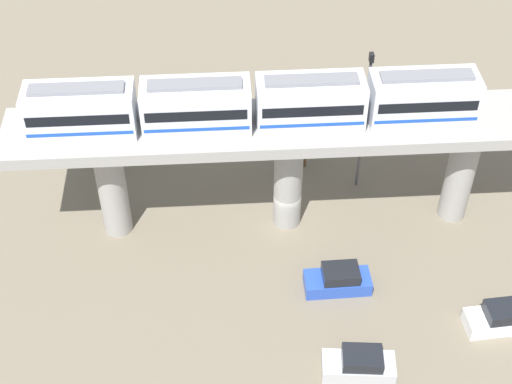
% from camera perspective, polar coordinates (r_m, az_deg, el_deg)
% --- Properties ---
extents(ground_plane, '(120.00, 120.00, 0.00)m').
position_cam_1_polar(ground_plane, '(53.48, 2.29, -2.12)').
color(ground_plane, '#706654').
extents(viaduct, '(5.20, 35.80, 8.67)m').
position_cam_1_polar(viaduct, '(48.95, 2.51, 3.39)').
color(viaduct, '#999691').
rests_on(viaduct, ground).
extents(train, '(2.64, 27.45, 3.24)m').
position_cam_1_polar(train, '(46.61, -0.19, 6.59)').
color(train, silver).
rests_on(train, viaduct).
extents(parked_car_silver, '(2.21, 4.36, 1.76)m').
position_cam_1_polar(parked_car_silver, '(45.37, 7.72, -12.64)').
color(parked_car_silver, '#B2B5BA').
rests_on(parked_car_silver, ground).
extents(parked_car_white, '(2.09, 4.31, 1.76)m').
position_cam_1_polar(parked_car_white, '(49.22, 17.80, -8.94)').
color(parked_car_white, white).
rests_on(parked_car_white, ground).
extents(parked_car_blue, '(1.89, 4.24, 1.76)m').
position_cam_1_polar(parked_car_blue, '(49.08, 6.15, -6.55)').
color(parked_car_blue, '#284CB7').
rests_on(parked_car_blue, ground).
extents(tree_near_viaduct, '(3.40, 3.40, 5.50)m').
position_cam_1_polar(tree_near_viaduct, '(57.27, -10.62, 5.68)').
color(tree_near_viaduct, brown).
rests_on(tree_near_viaduct, ground).
extents(tree_mid_lot, '(2.40, 2.40, 4.98)m').
position_cam_1_polar(tree_mid_lot, '(55.44, 3.72, 4.90)').
color(tree_mid_lot, brown).
rests_on(tree_mid_lot, ground).
extents(signal_post, '(0.44, 0.28, 11.27)m').
position_cam_1_polar(signal_post, '(52.66, 8.07, 5.53)').
color(signal_post, '#4C4C51').
rests_on(signal_post, ground).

